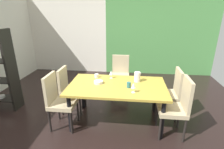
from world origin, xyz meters
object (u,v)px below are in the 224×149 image
(chair_left_far, at_px, (69,87))
(pitcher_east, at_px, (137,77))
(chair_head_far, at_px, (120,72))
(cup_north, at_px, (97,76))
(chair_right_far, at_px, (171,91))
(wine_glass_center, at_px, (133,86))
(chair_right_near, at_px, (178,105))
(cup_rear, at_px, (129,85))
(serving_bowl_south, at_px, (98,82))
(dining_table, at_px, (117,89))
(chair_left_near, at_px, (58,99))
(wine_glass_corner, at_px, (111,73))

(chair_left_far, height_order, pitcher_east, same)
(chair_head_far, xyz_separation_m, cup_north, (-0.41, -0.94, 0.24))
(chair_left_far, xyz_separation_m, chair_right_far, (2.01, -0.00, 0.02))
(chair_right_far, xyz_separation_m, wine_glass_center, (-0.72, -0.54, 0.32))
(chair_right_near, bearing_deg, cup_rear, 76.44)
(chair_right_far, xyz_separation_m, cup_rear, (-0.80, -0.35, 0.24))
(chair_right_far, relative_size, cup_north, 11.75)
(serving_bowl_south, relative_size, cup_rear, 1.77)
(chair_right_far, bearing_deg, pitcher_east, 95.46)
(chair_left_far, distance_m, pitcher_east, 1.40)
(dining_table, height_order, chair_left_near, chair_left_near)
(serving_bowl_south, height_order, cup_rear, cup_rear)
(chair_left_near, xyz_separation_m, chair_right_far, (2.02, 0.55, -0.00))
(cup_north, bearing_deg, wine_glass_corner, 0.11)
(serving_bowl_south, bearing_deg, chair_head_far, 75.37)
(cup_north, bearing_deg, chair_head_far, 66.36)
(chair_left_far, distance_m, wine_glass_corner, 0.92)
(chair_left_near, bearing_deg, serving_bowl_south, 115.51)
(chair_right_near, xyz_separation_m, cup_rear, (-0.80, 0.19, 0.23))
(chair_left_far, height_order, chair_right_near, chair_right_near)
(chair_right_near, relative_size, wine_glass_corner, 6.57)
(chair_right_far, distance_m, wine_glass_center, 0.96)
(wine_glass_corner, distance_m, cup_rear, 0.54)
(wine_glass_center, bearing_deg, pitcher_east, 81.19)
(dining_table, xyz_separation_m, cup_north, (-0.44, 0.33, 0.12))
(chair_left_far, bearing_deg, chair_head_far, 135.56)
(chair_left_near, relative_size, cup_north, 11.92)
(cup_rear, distance_m, cup_north, 0.76)
(chair_left_near, bearing_deg, pitcher_east, 109.53)
(chair_left_far, distance_m, serving_bowl_south, 0.73)
(dining_table, bearing_deg, serving_bowl_south, 173.14)
(cup_rear, bearing_deg, pitcher_east, 62.64)
(chair_left_far, relative_size, chair_left_near, 0.93)
(chair_right_far, distance_m, pitcher_east, 0.71)
(chair_right_near, bearing_deg, serving_bowl_south, 76.94)
(cup_rear, bearing_deg, chair_left_near, -170.95)
(chair_head_far, relative_size, chair_left_near, 0.96)
(dining_table, relative_size, chair_left_near, 1.74)
(serving_bowl_south, distance_m, pitcher_east, 0.73)
(pitcher_east, bearing_deg, serving_bowl_south, -166.51)
(chair_right_far, relative_size, wine_glass_corner, 6.33)
(wine_glass_center, relative_size, cup_north, 1.99)
(chair_right_near, distance_m, chair_right_far, 0.55)
(chair_head_far, bearing_deg, dining_table, 91.27)
(dining_table, xyz_separation_m, cup_rear, (0.21, -0.08, 0.13))
(chair_right_near, distance_m, pitcher_east, 0.86)
(dining_table, bearing_deg, wine_glass_corner, 114.38)
(chair_left_far, distance_m, chair_right_far, 2.01)
(chair_head_far, relative_size, cup_north, 11.42)
(cup_rear, bearing_deg, chair_head_far, 99.93)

